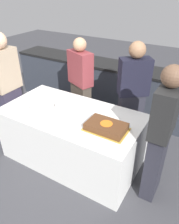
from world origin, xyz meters
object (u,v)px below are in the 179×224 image
(person_seated_right, at_px, (160,136))
(person_standing_back, at_px, (81,86))
(cake, at_px, (106,127))
(plate_stack, at_px, (64,105))
(person_cutting_cake, at_px, (132,97))
(wine_glass, at_px, (30,102))
(person_seated_left, at_px, (8,87))

(person_seated_right, relative_size, person_standing_back, 1.04)
(cake, bearing_deg, person_seated_right, 9.07)
(plate_stack, relative_size, person_seated_right, 0.14)
(person_cutting_cake, xyz_separation_m, person_seated_right, (0.58, -0.70, 0.01))
(cake, relative_size, person_standing_back, 0.32)
(cake, height_order, plate_stack, cake)
(wine_glass, relative_size, person_cutting_cake, 0.12)
(plate_stack, distance_m, person_seated_left, 0.97)
(plate_stack, relative_size, wine_glass, 1.16)
(plate_stack, xyz_separation_m, wine_glass, (-0.30, -0.30, 0.10))
(plate_stack, bearing_deg, person_seated_right, -2.98)
(wine_glass, bearing_deg, plate_stack, 44.42)
(cake, distance_m, person_cutting_cake, 0.79)
(person_cutting_cake, bearing_deg, person_standing_back, -38.06)
(person_cutting_cake, bearing_deg, cake, 51.94)
(wine_glass, height_order, person_cutting_cake, person_cutting_cake)
(plate_stack, bearing_deg, person_cutting_cake, 41.64)
(cake, relative_size, person_cutting_cake, 0.31)
(person_seated_right, bearing_deg, plate_stack, -92.98)
(wine_glass, bearing_deg, person_standing_back, 79.87)
(person_seated_left, bearing_deg, person_seated_right, -90.00)
(wine_glass, height_order, person_seated_left, person_seated_left)
(wine_glass, height_order, person_standing_back, person_standing_back)
(person_cutting_cake, relative_size, person_standing_back, 1.04)
(plate_stack, bearing_deg, wine_glass, -135.58)
(wine_glass, distance_m, person_seated_left, 0.70)
(plate_stack, height_order, person_seated_left, person_seated_left)
(person_seated_right, height_order, person_standing_back, person_seated_right)
(person_seated_right, bearing_deg, person_standing_back, -116.12)
(cake, distance_m, plate_stack, 0.73)
(wine_glass, bearing_deg, person_seated_left, 160.88)
(cake, relative_size, person_seated_right, 0.30)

